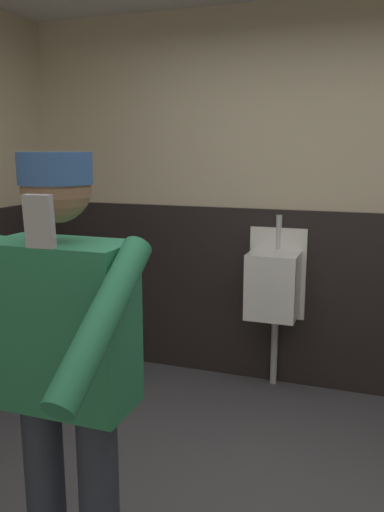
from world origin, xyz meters
name	(u,v)px	position (x,y,z in m)	size (l,w,h in m)	color
wall_back	(306,202)	(0.00, 1.93, 1.32)	(4.77, 0.12, 2.65)	beige
wainscot_band_back	(300,300)	(0.00, 1.86, 0.64)	(4.17, 0.03, 1.27)	black
urinal_solo	(274,283)	(-0.16, 1.71, 0.78)	(0.40, 0.34, 1.24)	white
person	(64,361)	(-0.48, -0.38, 0.99)	(0.68, 0.60, 1.68)	#2D3342
cell_phone	(39,221)	(-0.17, -0.88, 1.54)	(0.06, 0.02, 0.11)	#A5A8B2
trash_bin	(27,347)	(-1.77, 1.08, 0.33)	(0.34, 0.34, 0.67)	#38383D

